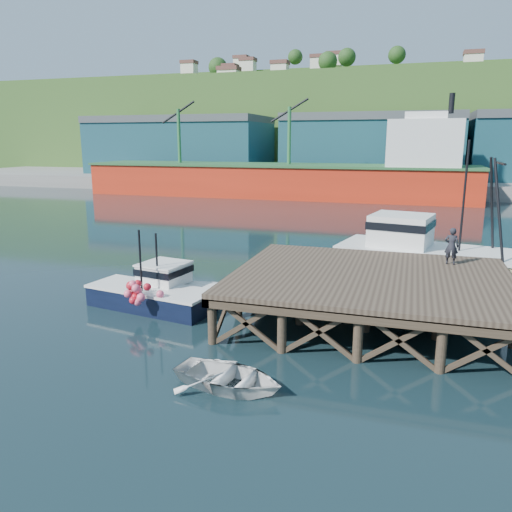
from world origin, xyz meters
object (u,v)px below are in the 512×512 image
at_px(trawler, 443,257).
at_px(boat_navy, 154,291).
at_px(dinghy, 229,377).
at_px(dockworker, 451,246).
at_px(boat_black, 164,288).

bearing_deg(trawler, boat_navy, -137.35).
xyz_separation_m(trawler, dinghy, (-7.17, -14.72, -1.25)).
distance_m(dinghy, dockworker, 13.41).
relative_size(boat_navy, trawler, 0.53).
height_order(trawler, dockworker, trawler).
bearing_deg(dockworker, boat_navy, 25.19).
distance_m(trawler, dockworker, 4.01).
bearing_deg(dockworker, trawler, -80.82).
bearing_deg(trawler, boat_black, -140.39).
relative_size(trawler, dockworker, 7.04).
bearing_deg(boat_black, boat_navy, -98.96).
relative_size(boat_navy, dockworker, 3.72).
bearing_deg(boat_navy, boat_black, 98.40).
xyz_separation_m(boat_black, trawler, (13.48, 7.11, 0.97)).
distance_m(boat_black, trawler, 15.27).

